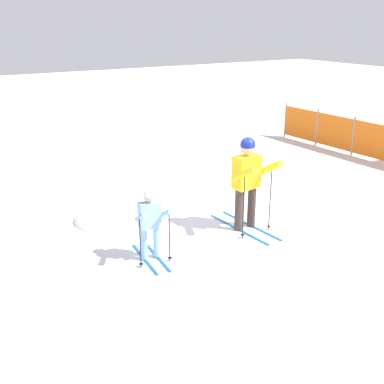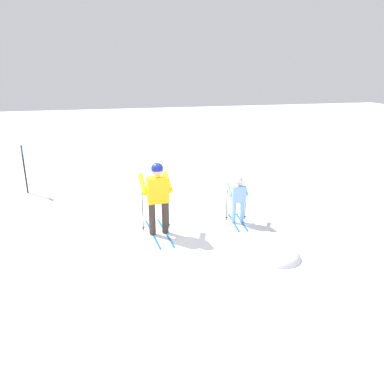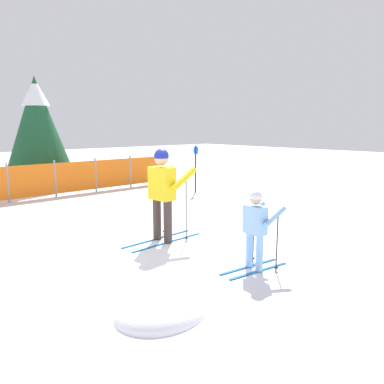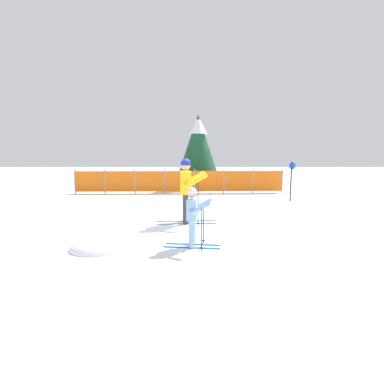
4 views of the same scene
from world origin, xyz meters
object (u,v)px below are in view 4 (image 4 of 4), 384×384
Objects in this scene: safety_fence at (180,181)px; trail_marker at (292,177)px; skier_child at (194,212)px; conifer_far at (199,143)px; skier_adult at (187,185)px.

trail_marker reaches higher than safety_fence.
skier_child is 8.15m from safety_fence.
trail_marker is at bearing -49.47° from conifer_far.
skier_adult is 1.14× the size of trail_marker.
conifer_far reaches higher than safety_fence.
conifer_far is (0.30, 10.03, 1.69)m from skier_child.
conifer_far is at bearing 130.53° from trail_marker.
safety_fence is 2.53× the size of conifer_far.
skier_child is at bearing -124.28° from trail_marker.
skier_adult is 8.03m from conifer_far.
trail_marker is (3.94, 5.78, 0.23)m from skier_child.
conifer_far is 2.49× the size of trail_marker.
trail_marker is (4.56, -2.35, 0.39)m from safety_fence.
skier_child reaches higher than safety_fence.
trail_marker is (3.64, -4.25, -1.46)m from conifer_far.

